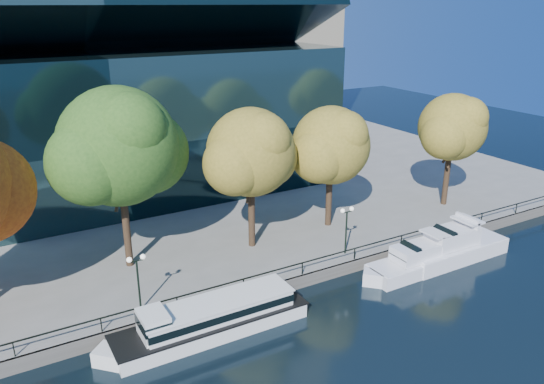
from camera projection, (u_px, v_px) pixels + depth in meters
ground at (266, 325)px, 35.69m from camera, size 160.00×160.00×0.00m
promenade at (122, 175)px, 65.22m from camera, size 90.00×67.08×1.00m
railing at (243, 279)px, 37.69m from camera, size 88.20×0.08×0.99m
convention_building at (89, 121)px, 56.89m from camera, size 50.00×24.57×21.43m
tour_boat at (207, 319)px, 34.39m from camera, size 14.25×3.18×2.70m
cruiser_near at (417, 260)px, 42.57m from camera, size 10.60×2.73×3.07m
cruiser_far at (451, 247)px, 44.39m from camera, size 11.16×3.09×3.65m
tree_2 at (121, 149)px, 38.62m from camera, size 11.01×9.03×14.05m
tree_3 at (253, 154)px, 42.46m from camera, size 8.99×7.37×11.81m
tree_4 at (332, 147)px, 46.88m from camera, size 8.71×7.14×11.10m
tree_5 at (454, 129)px, 51.85m from camera, size 8.26×6.77×11.32m
lamp_1 at (137, 270)px, 34.68m from camera, size 1.26×0.36×4.03m
lamp_2 at (347, 220)px, 42.72m from camera, size 1.26×0.36×4.03m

